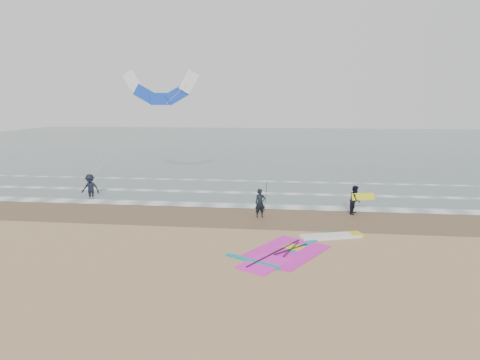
# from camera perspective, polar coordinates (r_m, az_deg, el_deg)

# --- Properties ---
(ground) EXTENTS (120.00, 120.00, 0.00)m
(ground) POSITION_cam_1_polar(r_m,az_deg,el_deg) (18.00, 0.36, -9.82)
(ground) COLOR tan
(ground) RESTS_ON ground
(sea_water) EXTENTS (120.00, 80.00, 0.02)m
(sea_water) POSITION_cam_1_polar(r_m,az_deg,el_deg) (65.11, 5.15, 4.85)
(sea_water) COLOR #47605E
(sea_water) RESTS_ON ground
(wet_sand_band) EXTENTS (120.00, 5.00, 0.01)m
(wet_sand_band) POSITION_cam_1_polar(r_m,az_deg,el_deg) (23.70, 2.00, -4.83)
(wet_sand_band) COLOR brown
(wet_sand_band) RESTS_ON ground
(foam_waterline) EXTENTS (120.00, 9.15, 0.02)m
(foam_waterline) POSITION_cam_1_polar(r_m,az_deg,el_deg) (27.99, 2.77, -2.42)
(foam_waterline) COLOR white
(foam_waterline) RESTS_ON ground
(windsurf_rig) EXTENTS (6.05, 5.73, 0.15)m
(windsurf_rig) POSITION_cam_1_polar(r_m,az_deg,el_deg) (18.80, 7.96, -8.91)
(windsurf_rig) COLOR white
(windsurf_rig) RESTS_ON ground
(person_standing) EXTENTS (0.68, 0.57, 1.59)m
(person_standing) POSITION_cam_1_polar(r_m,az_deg,el_deg) (23.30, 2.70, -3.10)
(person_standing) COLOR black
(person_standing) RESTS_ON ground
(person_walking) EXTENTS (0.87, 0.96, 1.61)m
(person_walking) POSITION_cam_1_polar(r_m,az_deg,el_deg) (24.86, 15.11, -2.56)
(person_walking) COLOR black
(person_walking) RESTS_ON ground
(person_wading) EXTENTS (1.22, 0.71, 1.88)m
(person_wading) POSITION_cam_1_polar(r_m,az_deg,el_deg) (29.92, -19.37, -0.38)
(person_wading) COLOR black
(person_wading) RESTS_ON ground
(held_pole) EXTENTS (0.17, 0.86, 1.82)m
(held_pole) POSITION_cam_1_polar(r_m,az_deg,el_deg) (23.19, 3.45, -2.23)
(held_pole) COLOR black
(held_pole) RESTS_ON ground
(carried_kiteboard) EXTENTS (1.30, 0.51, 0.39)m
(carried_kiteboard) POSITION_cam_1_polar(r_m,az_deg,el_deg) (24.78, 16.08, -2.14)
(carried_kiteboard) COLOR yellow
(carried_kiteboard) RESTS_ON ground
(surf_kite) EXTENTS (6.44, 5.13, 7.30)m
(surf_kite) POSITION_cam_1_polar(r_m,az_deg,el_deg) (32.75, -10.50, 11.65)
(surf_kite) COLOR white
(surf_kite) RESTS_ON ground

